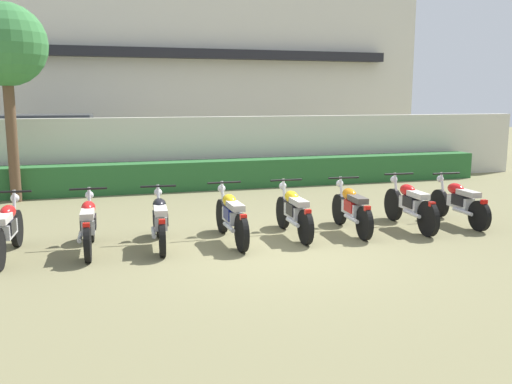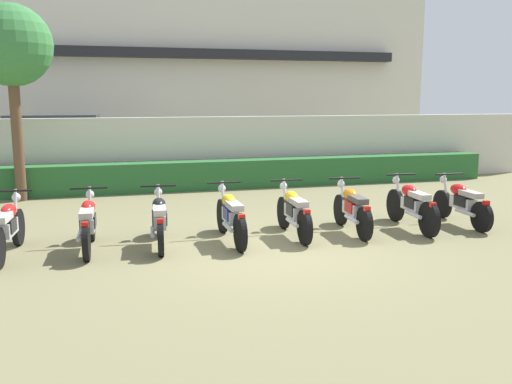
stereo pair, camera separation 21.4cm
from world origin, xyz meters
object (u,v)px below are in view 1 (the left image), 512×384
at_px(motorcycle_in_row_2, 160,220).
at_px(tree_near_inspector, 5,47).
at_px(motorcycle_in_row_6, 410,204).
at_px(motorcycle_in_row_7, 459,201).
at_px(motorcycle_in_row_5, 352,208).
at_px(motorcycle_in_row_3, 231,216).
at_px(parked_car, 53,145).
at_px(motorcycle_in_row_1, 89,224).
at_px(motorcycle_in_row_4, 294,211).
at_px(motorcycle_in_row_0, 7,229).

bearing_deg(motorcycle_in_row_2, tree_near_inspector, 33.71).
xyz_separation_m(motorcycle_in_row_6, motorcycle_in_row_7, (1.11, 0.05, -0.02)).
xyz_separation_m(tree_near_inspector, motorcycle_in_row_5, (6.23, -4.96, -3.10)).
bearing_deg(motorcycle_in_row_3, motorcycle_in_row_6, -90.32).
xyz_separation_m(motorcycle_in_row_5, motorcycle_in_row_6, (1.19, -0.03, 0.01)).
relative_size(tree_near_inspector, motorcycle_in_row_2, 2.47).
distance_m(tree_near_inspector, motorcycle_in_row_6, 9.46).
bearing_deg(parked_car, motorcycle_in_row_1, -79.83).
bearing_deg(parked_car, tree_near_inspector, -93.78).
xyz_separation_m(motorcycle_in_row_1, motorcycle_in_row_5, (4.58, -0.03, -0.00)).
distance_m(motorcycle_in_row_3, motorcycle_in_row_6, 3.45).
height_order(parked_car, motorcycle_in_row_7, parked_car).
distance_m(motorcycle_in_row_1, motorcycle_in_row_2, 1.12).
relative_size(tree_near_inspector, motorcycle_in_row_4, 2.48).
xyz_separation_m(motorcycle_in_row_0, motorcycle_in_row_4, (4.66, 0.02, -0.00)).
height_order(motorcycle_in_row_4, motorcycle_in_row_5, motorcycle_in_row_4).
bearing_deg(motorcycle_in_row_1, motorcycle_in_row_7, -87.76).
height_order(parked_car, motorcycle_in_row_3, parked_car).
xyz_separation_m(motorcycle_in_row_3, motorcycle_in_row_5, (2.26, 0.04, -0.01)).
height_order(motorcycle_in_row_0, motorcycle_in_row_1, motorcycle_in_row_0).
bearing_deg(motorcycle_in_row_4, motorcycle_in_row_1, 91.48).
bearing_deg(motorcycle_in_row_3, parked_car, 19.03).
distance_m(motorcycle_in_row_1, motorcycle_in_row_6, 5.77).
height_order(motorcycle_in_row_0, motorcycle_in_row_4, motorcycle_in_row_0).
height_order(tree_near_inspector, motorcycle_in_row_1, tree_near_inspector).
height_order(motorcycle_in_row_0, motorcycle_in_row_7, motorcycle_in_row_0).
distance_m(motorcycle_in_row_0, motorcycle_in_row_1, 1.19).
relative_size(parked_car, motorcycle_in_row_5, 2.56).
xyz_separation_m(motorcycle_in_row_3, motorcycle_in_row_4, (1.15, 0.06, -0.00)).
bearing_deg(motorcycle_in_row_1, tree_near_inspector, 20.84).
relative_size(motorcycle_in_row_4, motorcycle_in_row_5, 1.01).
bearing_deg(motorcycle_in_row_5, motorcycle_in_row_2, 94.38).
bearing_deg(motorcycle_in_row_5, motorcycle_in_row_3, 95.47).
distance_m(tree_near_inspector, motorcycle_in_row_1, 6.05).
relative_size(motorcycle_in_row_4, motorcycle_in_row_7, 0.99).
distance_m(motorcycle_in_row_1, motorcycle_in_row_3, 2.32).
distance_m(motorcycle_in_row_4, motorcycle_in_row_6, 2.30).
relative_size(motorcycle_in_row_0, motorcycle_in_row_3, 1.00).
height_order(parked_car, motorcycle_in_row_4, parked_car).
height_order(motorcycle_in_row_5, motorcycle_in_row_7, motorcycle_in_row_5).
bearing_deg(motorcycle_in_row_6, motorcycle_in_row_4, 92.27).
bearing_deg(motorcycle_in_row_4, motorcycle_in_row_5, -89.73).
xyz_separation_m(motorcycle_in_row_2, motorcycle_in_row_4, (2.35, 0.02, 0.00)).
distance_m(parked_car, motorcycle_in_row_6, 11.70).
relative_size(motorcycle_in_row_2, motorcycle_in_row_7, 0.99).
bearing_deg(parked_car, motorcycle_in_row_7, -46.18).
height_order(parked_car, motorcycle_in_row_2, parked_car).
distance_m(parked_car, motorcycle_in_row_0, 9.47).
bearing_deg(motorcycle_in_row_1, motorcycle_in_row_4, -87.71).
height_order(motorcycle_in_row_2, motorcycle_in_row_7, motorcycle_in_row_2).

